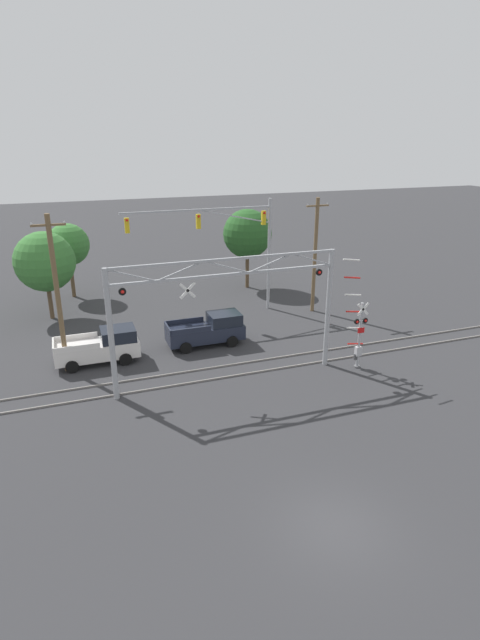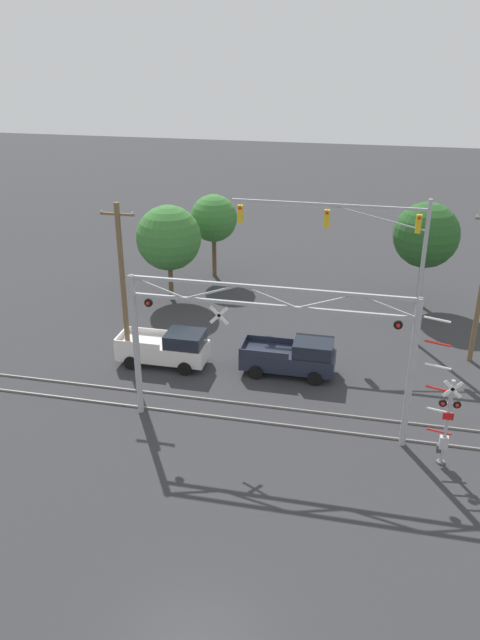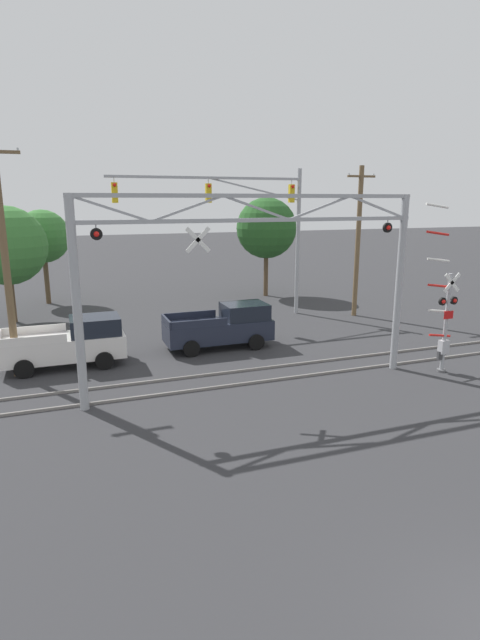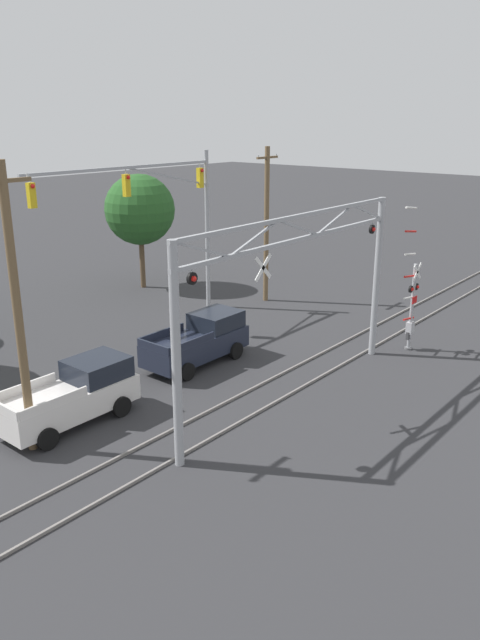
# 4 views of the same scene
# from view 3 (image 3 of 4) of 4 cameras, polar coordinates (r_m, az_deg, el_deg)

# --- Properties ---
(rail_track_near) EXTENTS (80.00, 0.08, 0.10)m
(rail_track_near) POSITION_cam_3_polar(r_m,az_deg,el_deg) (19.25, 1.49, -7.16)
(rail_track_near) COLOR gray
(rail_track_near) RESTS_ON ground_plane
(rail_track_far) EXTENTS (80.00, 0.08, 0.10)m
(rail_track_far) POSITION_cam_3_polar(r_m,az_deg,el_deg) (20.51, 0.02, -5.83)
(rail_track_far) COLOR gray
(rail_track_far) RESTS_ON ground_plane
(crossing_gantry) EXTENTS (12.68, 0.31, 7.07)m
(crossing_gantry) POSITION_cam_3_polar(r_m,az_deg,el_deg) (17.89, 1.88, 6.10)
(crossing_gantry) COLOR #9EA0A5
(crossing_gantry) RESTS_ON ground_plane
(crossing_signal_mast) EXTENTS (1.91, 0.35, 6.76)m
(crossing_signal_mast) POSITION_cam_3_polar(r_m,az_deg,el_deg) (21.51, 22.30, 0.08)
(crossing_signal_mast) COLOR #9EA0A5
(crossing_signal_mast) RESTS_ON ground_plane
(traffic_signal_span) EXTENTS (11.25, 0.39, 8.64)m
(traffic_signal_span) POSITION_cam_3_polar(r_m,az_deg,el_deg) (29.37, 1.84, 11.86)
(traffic_signal_span) COLOR #9EA0A5
(traffic_signal_span) RESTS_ON ground_plane
(pickup_truck_lead) EXTENTS (5.03, 2.16, 2.06)m
(pickup_truck_lead) POSITION_cam_3_polar(r_m,az_deg,el_deg) (23.66, -1.91, -0.74)
(pickup_truck_lead) COLOR #1E2333
(pickup_truck_lead) RESTS_ON ground_plane
(pickup_truck_following) EXTENTS (4.97, 2.16, 2.06)m
(pickup_truck_following) POSITION_cam_3_polar(r_m,az_deg,el_deg) (22.16, -18.85, -2.47)
(pickup_truck_following) COLOR silver
(pickup_truck_following) RESTS_ON ground_plane
(utility_pole_left) EXTENTS (1.80, 0.28, 9.16)m
(utility_pole_left) POSITION_cam_3_polar(r_m,az_deg,el_deg) (21.06, -25.27, 6.47)
(utility_pole_left) COLOR brown
(utility_pole_left) RESTS_ON ground_plane
(utility_pole_right) EXTENTS (1.80, 0.28, 8.77)m
(utility_pole_right) POSITION_cam_3_polar(r_m,az_deg,el_deg) (30.54, 13.32, 8.84)
(utility_pole_right) COLOR brown
(utility_pole_right) RESTS_ON ground_plane
(background_tree_beyond_span) EXTENTS (4.39, 4.39, 6.58)m
(background_tree_beyond_span) POSITION_cam_3_polar(r_m,az_deg,el_deg) (30.90, -25.13, 7.69)
(background_tree_beyond_span) COLOR brown
(background_tree_beyond_span) RESTS_ON ground_plane
(background_tree_far_left_verge) EXTENTS (3.48, 3.48, 6.26)m
(background_tree_far_left_verge) POSITION_cam_3_polar(r_m,az_deg,el_deg) (35.82, -21.61, 8.85)
(background_tree_far_left_verge) COLOR brown
(background_tree_far_left_verge) RESTS_ON ground_plane
(background_tree_far_right_verge) EXTENTS (4.30, 4.30, 7.05)m
(background_tree_far_right_verge) POSITION_cam_3_polar(r_m,az_deg,el_deg) (36.21, 3.04, 10.43)
(background_tree_far_right_verge) COLOR brown
(background_tree_far_right_verge) RESTS_ON ground_plane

